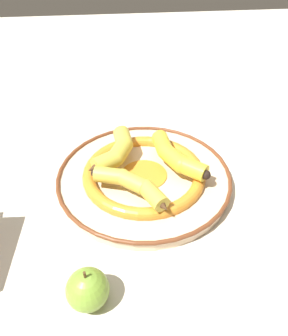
{
  "coord_description": "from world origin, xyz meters",
  "views": [
    {
      "loc": [
        -0.5,
        0.03,
        0.49
      ],
      "look_at": [
        0.03,
        -0.03,
        0.04
      ],
      "focal_mm": 35.0,
      "sensor_mm": 36.0,
      "label": 1
    }
  ],
  "objects_px": {
    "decorative_bowl": "(144,176)",
    "banana_b": "(174,156)",
    "apple": "(88,289)",
    "banana_a": "(116,151)",
    "banana_c": "(133,184)"
  },
  "relations": [
    {
      "from": "decorative_bowl",
      "to": "banana_b",
      "type": "xyz_separation_m",
      "value": [
        0.01,
        -0.07,
        0.04
      ]
    },
    {
      "from": "apple",
      "to": "decorative_bowl",
      "type": "bearing_deg",
      "value": -23.24
    },
    {
      "from": "banana_a",
      "to": "banana_c",
      "type": "distance_m",
      "value": 0.11
    },
    {
      "from": "decorative_bowl",
      "to": "banana_a",
      "type": "bearing_deg",
      "value": 53.01
    },
    {
      "from": "banana_b",
      "to": "apple",
      "type": "xyz_separation_m",
      "value": [
        -0.28,
        0.18,
        -0.02
      ]
    },
    {
      "from": "decorative_bowl",
      "to": "banana_b",
      "type": "bearing_deg",
      "value": -78.18
    },
    {
      "from": "banana_c",
      "to": "banana_a",
      "type": "bearing_deg",
      "value": -35.08
    },
    {
      "from": "banana_a",
      "to": "banana_b",
      "type": "relative_size",
      "value": 0.89
    },
    {
      "from": "banana_b",
      "to": "banana_c",
      "type": "bearing_deg",
      "value": -77.15
    },
    {
      "from": "banana_a",
      "to": "apple",
      "type": "height_order",
      "value": "same"
    },
    {
      "from": "banana_c",
      "to": "apple",
      "type": "height_order",
      "value": "apple"
    },
    {
      "from": "apple",
      "to": "banana_c",
      "type": "bearing_deg",
      "value": -23.17
    },
    {
      "from": "banana_b",
      "to": "banana_c",
      "type": "height_order",
      "value": "banana_b"
    },
    {
      "from": "banana_a",
      "to": "banana_c",
      "type": "height_order",
      "value": "banana_a"
    },
    {
      "from": "decorative_bowl",
      "to": "banana_a",
      "type": "height_order",
      "value": "banana_a"
    }
  ]
}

